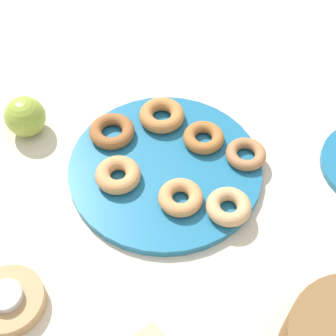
{
  "coord_description": "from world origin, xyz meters",
  "views": [
    {
      "loc": [
        0.11,
        0.57,
        0.77
      ],
      "look_at": [
        0.0,
        0.03,
        0.05
      ],
      "focal_mm": 52.4,
      "sensor_mm": 36.0,
      "label": 1
    }
  ],
  "objects": [
    {
      "name": "donut_4",
      "position": [
        -0.09,
        -0.05,
        0.03
      ],
      "size": [
        0.11,
        0.11,
        0.02
      ],
      "primitive_type": "torus",
      "rotation": [
        0.0,
        0.0,
        0.46
      ],
      "color": "#AD6B33",
      "rests_on": "donut_plate"
    },
    {
      "name": "apple",
      "position": [
        0.26,
        -0.16,
        0.04
      ],
      "size": [
        0.08,
        0.08,
        0.08
      ],
      "primitive_type": "sphere",
      "color": "#93AD38",
      "rests_on": "ground_plane"
    },
    {
      "name": "donut_3",
      "position": [
        0.09,
        -0.1,
        0.03
      ],
      "size": [
        0.12,
        0.12,
        0.03
      ],
      "primitive_type": "torus",
      "rotation": [
        0.0,
        0.0,
        1.16
      ],
      "color": "#995B2D",
      "rests_on": "donut_plate"
    },
    {
      "name": "donut_0",
      "position": [
        -0.02,
        -0.12,
        0.03
      ],
      "size": [
        0.11,
        0.11,
        0.03
      ],
      "primitive_type": "torus",
      "rotation": [
        0.0,
        0.0,
        6.15
      ],
      "color": "#BC7A3D",
      "rests_on": "donut_plate"
    },
    {
      "name": "donut_1",
      "position": [
        -0.09,
        0.12,
        0.03
      ],
      "size": [
        0.1,
        0.1,
        0.03
      ],
      "primitive_type": "torus",
      "rotation": [
        0.0,
        0.0,
        4.99
      ],
      "color": "tan",
      "rests_on": "donut_plate"
    },
    {
      "name": "donut_plate",
      "position": [
        0.0,
        0.0,
        0.01
      ],
      "size": [
        0.38,
        0.38,
        0.02
      ],
      "primitive_type": "cylinder",
      "color": "#1E6B93",
      "rests_on": "ground_plane"
    },
    {
      "name": "ground_plane",
      "position": [
        0.0,
        0.0,
        0.0
      ],
      "size": [
        2.4,
        2.4,
        0.0
      ],
      "primitive_type": "plane",
      "color": "beige"
    },
    {
      "name": "donut_2",
      "position": [
        0.09,
        0.02,
        0.03
      ],
      "size": [
        0.12,
        0.12,
        0.03
      ],
      "primitive_type": "torus",
      "rotation": [
        0.0,
        0.0,
        5.48
      ],
      "color": "tan",
      "rests_on": "donut_plate"
    },
    {
      "name": "donut_6",
      "position": [
        -0.16,
        0.01,
        0.03
      ],
      "size": [
        0.09,
        0.09,
        0.02
      ],
      "primitive_type": "torus",
      "rotation": [
        0.0,
        0.0,
        3.33
      ],
      "color": "#B27547",
      "rests_on": "donut_plate"
    },
    {
      "name": "tealight",
      "position": [
        0.3,
        0.22,
        0.03
      ],
      "size": [
        0.05,
        0.05,
        0.01
      ],
      "primitive_type": "cylinder",
      "color": "silver",
      "rests_on": "candle_holder"
    },
    {
      "name": "donut_5",
      "position": [
        -0.01,
        0.09,
        0.03
      ],
      "size": [
        0.12,
        0.12,
        0.03
      ],
      "primitive_type": "torus",
      "rotation": [
        0.0,
        0.0,
        0.87
      ],
      "color": "tan",
      "rests_on": "donut_plate"
    },
    {
      "name": "candle_holder",
      "position": [
        0.3,
        0.22,
        0.01
      ],
      "size": [
        0.12,
        0.12,
        0.03
      ],
      "primitive_type": "cylinder",
      "color": "tan",
      "rests_on": "ground_plane"
    }
  ]
}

